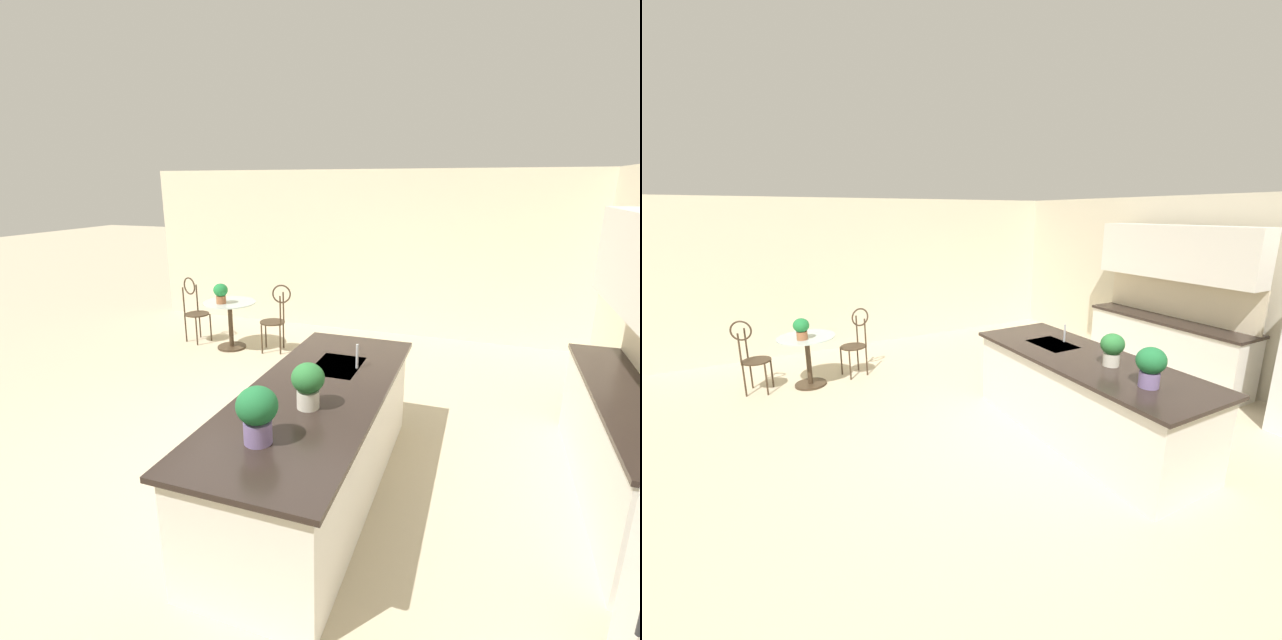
{
  "view_description": "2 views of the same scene",
  "coord_description": "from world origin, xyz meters",
  "views": [
    {
      "loc": [
        3.49,
        2.02,
        2.48
      ],
      "look_at": [
        -1.22,
        0.34,
        1.03
      ],
      "focal_mm": 26.47,
      "sensor_mm": 36.0,
      "label": 1
    },
    {
      "loc": [
        3.42,
        -2.39,
        2.45
      ],
      "look_at": [
        -1.0,
        0.02,
        1.15
      ],
      "focal_mm": 23.4,
      "sensor_mm": 36.0,
      "label": 2
    }
  ],
  "objects": [
    {
      "name": "potted_plant_on_table",
      "position": [
        -2.5,
        -1.69,
        0.91
      ],
      "size": [
        0.22,
        0.22,
        0.3
      ],
      "color": "#9E603D",
      "rests_on": "bistro_table"
    },
    {
      "name": "wall_left_window",
      "position": [
        -4.26,
        0.0,
        1.35
      ],
      "size": [
        0.12,
        7.8,
        2.7
      ],
      "primitive_type": "cube",
      "color": "beige",
      "rests_on": "ground"
    },
    {
      "name": "wall_back",
      "position": [
        0.0,
        3.66,
        1.35
      ],
      "size": [
        9.0,
        0.12,
        2.7
      ],
      "primitive_type": "cube",
      "color": "beige",
      "rests_on": "ground"
    },
    {
      "name": "kitchen_island",
      "position": [
        0.3,
        0.85,
        0.46
      ],
      "size": [
        2.8,
        1.06,
        0.92
      ],
      "color": "white",
      "rests_on": "ground"
    },
    {
      "name": "upper_cabinet_run",
      "position": [
        -0.4,
        3.18,
        1.9
      ],
      "size": [
        2.4,
        0.36,
        0.76
      ],
      "color": "white",
      "rests_on": "back_counter_run"
    },
    {
      "name": "potted_plant_counter_near",
      "position": [
        0.6,
        0.9,
        1.11
      ],
      "size": [
        0.24,
        0.24,
        0.34
      ],
      "color": "beige",
      "rests_on": "kitchen_island"
    },
    {
      "name": "chair_by_island",
      "position": [
        -2.72,
        -0.9,
        0.57
      ],
      "size": [
        0.46,
        0.52,
        1.04
      ],
      "color": "#3D2D1E",
      "rests_on": "ground"
    },
    {
      "name": "chair_near_window",
      "position": [
        -2.74,
        -2.34,
        0.57
      ],
      "size": [
        0.48,
        0.52,
        1.04
      ],
      "color": "#3D2D1E",
      "rests_on": "ground"
    },
    {
      "name": "back_counter_run",
      "position": [
        -0.4,
        3.21,
        0.49
      ],
      "size": [
        2.44,
        0.64,
        1.52
      ],
      "color": "white",
      "rests_on": "ground"
    },
    {
      "name": "bistro_table",
      "position": [
        -2.62,
        -1.62,
        0.45
      ],
      "size": [
        0.8,
        0.8,
        0.74
      ],
      "color": "#3D2D1E",
      "rests_on": "ground"
    },
    {
      "name": "sink_faucet",
      "position": [
        -0.25,
        1.03,
        1.03
      ],
      "size": [
        0.02,
        0.02,
        0.22
      ],
      "primitive_type": "cylinder",
      "color": "#B2B5BA",
      "rests_on": "kitchen_island"
    },
    {
      "name": "potted_plant_counter_far",
      "position": [
        1.15,
        0.77,
        1.13
      ],
      "size": [
        0.26,
        0.26,
        0.37
      ],
      "color": "#7A669E",
      "rests_on": "kitchen_island"
    },
    {
      "name": "ground_plane",
      "position": [
        0.0,
        0.0,
        0.0
      ],
      "size": [
        40.0,
        40.0,
        0.0
      ],
      "primitive_type": "plane",
      "color": "beige"
    }
  ]
}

